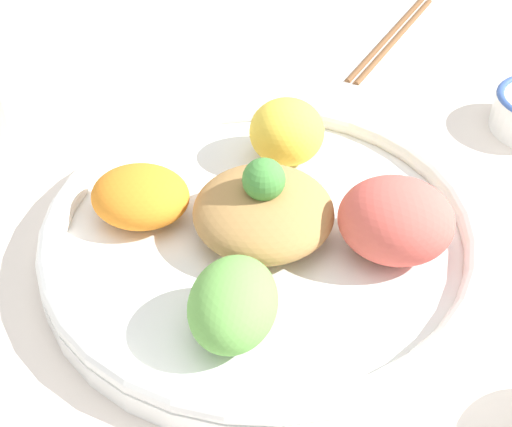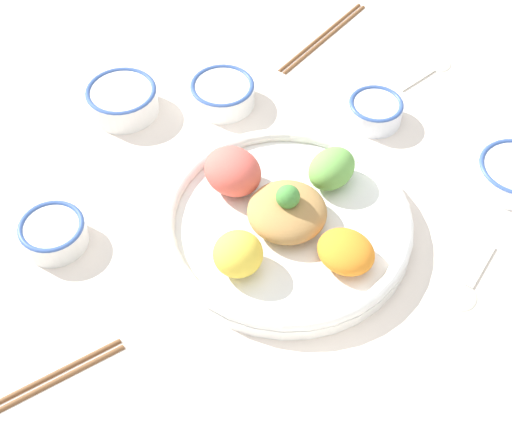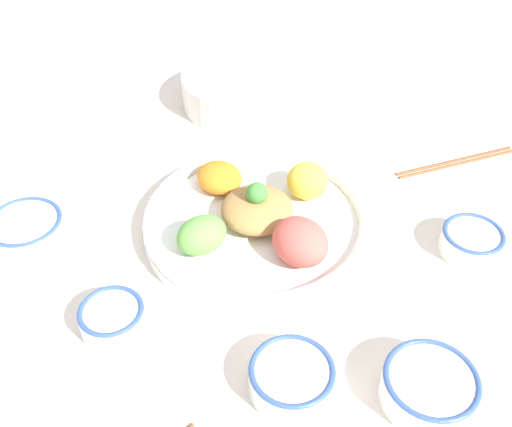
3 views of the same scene
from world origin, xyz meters
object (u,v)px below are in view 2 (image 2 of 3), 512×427
Objects in this scene: sauce_bowl_dark at (53,232)px; serving_spoon_main at (431,69)px; salad_platter at (285,218)px; chopsticks_pair_far at (323,36)px; sauce_bowl_red at (223,92)px; chopsticks_pair_near at (32,388)px; rice_bowl_blue at (122,99)px; serving_spoon_extra at (469,285)px; sauce_bowl_far at (375,110)px.

sauce_bowl_dark reaches higher than serving_spoon_main.
salad_platter is 3.85× the size of sauce_bowl_dark.
salad_platter is 1.44× the size of chopsticks_pair_far.
serving_spoon_main is at bearing 168.79° from salad_platter.
chopsticks_pair_far is (-0.23, 0.08, -0.02)m from sauce_bowl_red.
chopsticks_pair_far is at bearing -151.36° from chopsticks_pair_near.
sauce_bowl_dark is 0.60m from chopsticks_pair_far.
rice_bowl_blue is 0.49m from chopsticks_pair_near.
rice_bowl_blue is at bearing 89.40° from serving_spoon_extra.
sauce_bowl_far is 0.65m from chopsticks_pair_near.
sauce_bowl_dark is at bearing 116.26° from serving_spoon_extra.
salad_platter is 0.27m from sauce_bowl_far.
chopsticks_pair_near is at bearing 5.86° from serving_spoon_main.
serving_spoon_main is at bearing 128.69° from sauce_bowl_red.
sauce_bowl_far is (-0.26, 0.04, -0.00)m from salad_platter.
sauce_bowl_red is at bearing -73.62° from sauce_bowl_far.
rice_bowl_blue is 0.40m from sauce_bowl_far.
sauce_bowl_red is 0.86× the size of serving_spoon_main.
rice_bowl_blue is (0.09, -0.14, 0.00)m from sauce_bowl_red.
serving_spoon_extra is (0.17, 0.46, -0.02)m from sauce_bowl_red.
sauce_bowl_red is at bearing -27.20° from serving_spoon_main.
sauce_bowl_dark and sauce_bowl_far have the same top height.
sauce_bowl_dark is 0.44× the size of chopsticks_pair_near.
sauce_bowl_red is 0.49m from serving_spoon_extra.
salad_platter is 2.90× the size of serving_spoon_main.
rice_bowl_blue reaches higher than serving_spoon_main.
sauce_bowl_far is at bearing 106.38° from sauce_bowl_red.
sauce_bowl_red is 1.14× the size of sauce_bowl_dark.
salad_platter is 0.35m from rice_bowl_blue.
salad_platter reaches higher than serving_spoon_extra.
chopsticks_pair_far is 1.94× the size of serving_spoon_extra.
serving_spoon_main is (-0.77, 0.25, -0.00)m from chopsticks_pair_near.
salad_platter reaches higher than sauce_bowl_far.
sauce_bowl_far is at bearing 56.76° from chopsticks_pair_far.
rice_bowl_blue is 0.47× the size of chopsticks_pair_far.
sauce_bowl_far is at bearing 143.44° from sauce_bowl_dark.
serving_spoon_main is (-0.58, 0.36, -0.02)m from sauce_bowl_dark.
sauce_bowl_red reaches higher than sauce_bowl_far.
salad_platter reaches higher than chopsticks_pair_near.
chopsticks_pair_far is (-0.42, -0.12, -0.02)m from salad_platter.
sauce_bowl_dark reaches higher than chopsticks_pair_far.
sauce_bowl_red is 0.55m from chopsticks_pair_near.
rice_bowl_blue reaches higher than sauce_bowl_red.
serving_spoon_main is 0.97× the size of serving_spoon_extra.
sauce_bowl_red is at bearing 122.42° from rice_bowl_blue.
rice_bowl_blue is 0.90× the size of serving_spoon_extra.
serving_spoon_main is at bearing 163.42° from sauce_bowl_far.
salad_platter is at bearing 45.74° from sauce_bowl_red.
rice_bowl_blue is at bearing -57.58° from sauce_bowl_red.
serving_spoon_extra is at bearing 94.48° from salad_platter.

